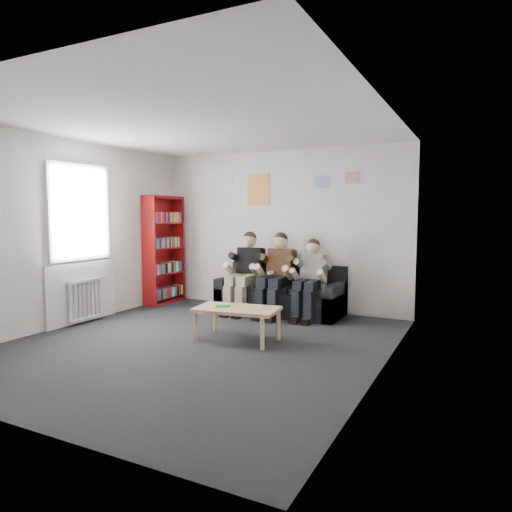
# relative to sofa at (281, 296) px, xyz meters

# --- Properties ---
(room_shell) EXTENTS (5.00, 5.00, 5.00)m
(room_shell) POSITION_rel_sofa_xyz_m (-0.20, -2.11, 1.07)
(room_shell) COLOR black
(room_shell) RESTS_ON ground
(sofa) EXTENTS (2.03, 0.83, 0.79)m
(sofa) POSITION_rel_sofa_xyz_m (0.00, 0.00, 0.00)
(sofa) COLOR black
(sofa) RESTS_ON ground
(bookshelf) EXTENTS (0.29, 0.88, 1.95)m
(bookshelf) POSITION_rel_sofa_xyz_m (-2.28, -0.12, 0.69)
(bookshelf) COLOR maroon
(bookshelf) RESTS_ON ground
(coffee_table) EXTENTS (1.06, 0.58, 0.42)m
(coffee_table) POSITION_rel_sofa_xyz_m (0.15, -1.75, 0.09)
(coffee_table) COLOR tan
(coffee_table) RESTS_ON ground
(game_cases) EXTENTS (0.22, 0.18, 0.03)m
(game_cases) POSITION_rel_sofa_xyz_m (-0.05, -1.79, 0.16)
(game_cases) COLOR white
(game_cases) RESTS_ON coffee_table
(person_left) EXTENTS (0.43, 0.91, 1.33)m
(person_left) POSITION_rel_sofa_xyz_m (-0.57, -0.20, 0.37)
(person_left) COLOR black
(person_left) RESTS_ON sofa
(person_middle) EXTENTS (0.42, 0.91, 1.33)m
(person_middle) POSITION_rel_sofa_xyz_m (-0.00, -0.20, 0.37)
(person_middle) COLOR #4E2D1A
(person_middle) RESTS_ON sofa
(person_right) EXTENTS (0.38, 0.81, 1.24)m
(person_right) POSITION_rel_sofa_xyz_m (0.57, -0.19, 0.33)
(person_right) COLOR white
(person_right) RESTS_ON sofa
(radiator) EXTENTS (0.10, 0.64, 0.60)m
(radiator) POSITION_rel_sofa_xyz_m (-2.35, -1.91, 0.07)
(radiator) COLOR white
(radiator) RESTS_ON ground
(window) EXTENTS (0.05, 1.30, 2.36)m
(window) POSITION_rel_sofa_xyz_m (-2.42, -1.91, 0.75)
(window) COLOR white
(window) RESTS_ON room_shell
(poster_large) EXTENTS (0.42, 0.01, 0.55)m
(poster_large) POSITION_rel_sofa_xyz_m (-0.60, 0.37, 1.77)
(poster_large) COLOR gold
(poster_large) RESTS_ON room_shell
(poster_blue) EXTENTS (0.25, 0.01, 0.20)m
(poster_blue) POSITION_rel_sofa_xyz_m (0.55, 0.37, 1.87)
(poster_blue) COLOR #448EE8
(poster_blue) RESTS_ON room_shell
(poster_pink) EXTENTS (0.22, 0.01, 0.18)m
(poster_pink) POSITION_rel_sofa_xyz_m (1.05, 0.37, 1.92)
(poster_pink) COLOR #C53D91
(poster_pink) RESTS_ON room_shell
(poster_sign) EXTENTS (0.20, 0.01, 0.14)m
(poster_sign) POSITION_rel_sofa_xyz_m (-1.20, 0.37, 1.97)
(poster_sign) COLOR silver
(poster_sign) RESTS_ON room_shell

